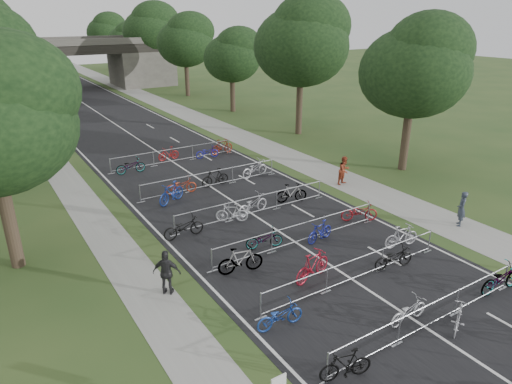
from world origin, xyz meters
TOP-DOWN VIEW (x-y plane):
  - road at (0.00, 50.00)m, footprint 11.00×140.00m
  - sidewalk_right at (8.00, 50.00)m, footprint 3.00×140.00m
  - sidewalk_left at (-7.50, 50.00)m, footprint 2.00×140.00m
  - lane_markings at (0.00, 50.00)m, footprint 0.12×140.00m
  - overpass_bridge at (0.00, 65.00)m, footprint 31.00×8.00m
  - tree_right_0 at (13.11, 15.93)m, footprint 7.17×7.17m
  - tree_right_1 at (13.11, 27.93)m, footprint 8.18×8.18m
  - tree_right_2 at (13.11, 39.93)m, footprint 6.16×6.16m
  - tree_right_3 at (13.11, 51.93)m, footprint 7.17×7.17m
  - tree_right_4 at (13.11, 63.93)m, footprint 8.18×8.18m
  - tree_right_5 at (13.11, 75.93)m, footprint 6.16×6.16m
  - tree_right_6 at (13.11, 87.93)m, footprint 7.17×7.17m
  - barrier_row_1 at (0.00, 3.60)m, footprint 9.70×0.08m
  - barrier_row_2 at (0.00, 7.20)m, footprint 9.70×0.08m
  - barrier_row_3 at (0.00, 11.00)m, footprint 9.70×0.08m
  - barrier_row_4 at (0.00, 15.00)m, footprint 9.70×0.08m
  - barrier_row_5 at (0.00, 20.00)m, footprint 9.70×0.08m
  - barrier_row_6 at (0.00, 26.00)m, footprint 9.70×0.08m
  - bike_4 at (-4.04, 3.42)m, footprint 1.77×0.94m
  - bike_5 at (-0.29, 4.23)m, footprint 1.78×0.64m
  - bike_6 at (0.82, 3.02)m, footprint 1.65×1.17m
  - bike_7 at (4.30, 3.60)m, footprint 2.21×0.96m
  - bike_8 at (-4.30, 6.45)m, footprint 1.85×0.79m
  - bike_9 at (-1.40, 8.24)m, footprint 2.18×1.05m
  - bike_10 at (2.12, 7.09)m, footprint 1.99×1.01m
  - bike_11 at (3.89, 8.20)m, footprint 1.92×0.83m
  - bike_12 at (-3.62, 10.28)m, footprint 2.07×0.97m
  - bike_13 at (-1.58, 11.56)m, footprint 1.90×1.10m
  - bike_14 at (1.06, 10.70)m, footprint 1.78×0.78m
  - bike_15 at (4.30, 11.38)m, footprint 2.03×1.51m
  - bike_16 at (-4.30, 14.58)m, footprint 2.09×0.77m
  - bike_17 at (-1.42, 14.88)m, footprint 1.70×1.31m
  - bike_18 at (0.03, 15.15)m, footprint 2.24×1.18m
  - bike_19 at (2.81, 15.36)m, footprint 1.92×1.09m
  - bike_20 at (-3.09, 18.97)m, footprint 2.11×1.46m
  - bike_21 at (-2.03, 20.04)m, footprint 1.99×0.95m
  - bike_22 at (0.33, 20.09)m, footprint 1.90×0.58m
  - bike_23 at (3.37, 20.23)m, footprint 2.26×1.15m
  - bike_24 at (-3.42, 25.36)m, footprint 2.03×0.79m
  - bike_25 at (-0.07, 26.79)m, footprint 1.70×0.58m
  - bike_26 at (2.60, 25.73)m, footprint 1.83×0.87m
  - bike_27 at (4.06, 26.09)m, footprint 2.01×0.74m
  - pedestrian_a at (8.30, 8.18)m, footprint 0.80×0.78m
  - pedestrian_b at (7.45, 15.98)m, footprint 1.00×0.84m
  - pedestrian_c at (-6.80, 10.49)m, footprint 1.15×1.03m

SIDE VIEW (x-z plane):
  - lane_markings at x=0.00m, z-range 0.00..0.00m
  - road at x=0.00m, z-range 0.00..0.01m
  - sidewalk_right at x=8.00m, z-range 0.00..0.01m
  - sidewalk_left at x=-7.50m, z-range 0.00..0.01m
  - bike_26 at x=2.60m, z-range 0.00..0.93m
  - bike_5 at x=-0.29m, z-range 0.00..0.93m
  - bike_13 at x=-1.58m, z-range 0.00..0.94m
  - bike_8 at x=-4.30m, z-range 0.00..0.95m
  - bike_6 at x=0.82m, z-range 0.00..0.98m
  - bike_10 at x=2.12m, z-range 0.00..1.00m
  - bike_21 at x=-2.03m, z-range 0.00..1.01m
  - bike_25 at x=-0.07m, z-range 0.00..1.01m
  - bike_15 at x=4.30m, z-range 0.00..1.02m
  - bike_17 at x=-1.42m, z-range 0.00..1.02m
  - bike_4 at x=-4.04m, z-range 0.00..1.03m
  - bike_14 at x=1.06m, z-range 0.00..1.03m
  - bike_24 at x=-3.42m, z-range 0.00..1.05m
  - barrier_row_1 at x=0.00m, z-range 0.00..1.10m
  - barrier_row_2 at x=0.00m, z-range 0.00..1.10m
  - barrier_row_3 at x=0.00m, z-range 0.00..1.10m
  - barrier_row_4 at x=0.00m, z-range 0.00..1.10m
  - barrier_row_5 at x=0.00m, z-range 0.00..1.10m
  - barrier_row_6 at x=0.00m, z-range 0.00..1.10m
  - bike_16 at x=-4.30m, z-range 0.00..1.09m
  - bike_19 at x=2.81m, z-range 0.00..1.11m
  - bike_18 at x=0.03m, z-range 0.00..1.12m
  - bike_11 at x=3.89m, z-range 0.00..1.12m
  - bike_7 at x=4.30m, z-range 0.00..1.13m
  - bike_23 at x=3.37m, z-range 0.00..1.13m
  - bike_22 at x=0.33m, z-range 0.00..1.13m
  - bike_27 at x=4.06m, z-range 0.00..1.18m
  - bike_12 at x=-3.62m, z-range 0.00..1.20m
  - bike_20 at x=-3.09m, z-range 0.00..1.25m
  - bike_9 at x=-1.40m, z-range 0.00..1.26m
  - pedestrian_b at x=7.45m, z-range 0.00..1.84m
  - pedestrian_a at x=8.30m, z-range 0.00..1.85m
  - pedestrian_c at x=-6.80m, z-range 0.00..1.87m
  - overpass_bridge at x=0.00m, z-range 0.01..7.06m
  - tree_right_2 at x=13.11m, z-range 1.25..10.64m
  - tree_right_5 at x=13.11m, z-range 1.25..10.64m
  - tree_right_0 at x=13.11m, z-range 1.46..12.39m
  - tree_right_3 at x=13.11m, z-range 1.46..12.39m
  - tree_right_6 at x=13.11m, z-range 1.46..12.39m
  - tree_right_1 at x=13.11m, z-range 1.67..14.13m
  - tree_right_4 at x=13.11m, z-range 1.67..14.13m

